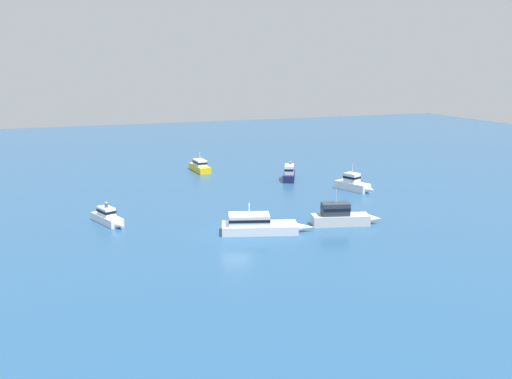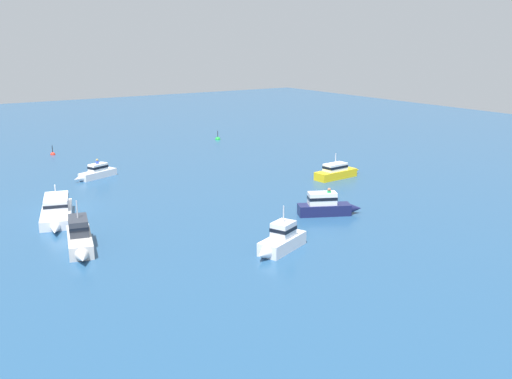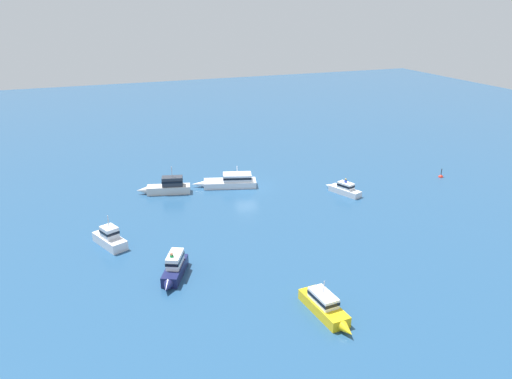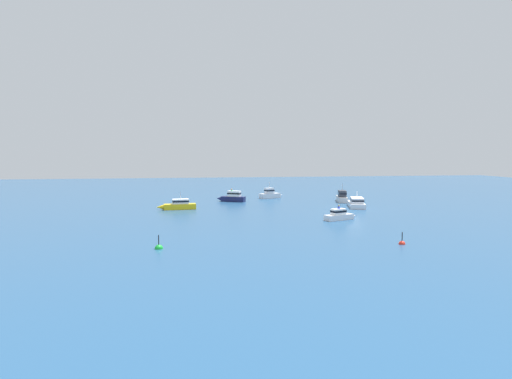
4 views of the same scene
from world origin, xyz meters
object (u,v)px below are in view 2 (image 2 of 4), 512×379
at_px(motor_cruiser, 96,172).
at_px(launch, 80,238).
at_px(channel_buoy, 218,139).
at_px(launch_1, 281,240).
at_px(mooring_buoy, 53,155).
at_px(motor_cruiser_2, 56,210).
at_px(powerboat, 326,205).
at_px(motor_cruiser_1, 337,172).

relative_size(motor_cruiser, launch, 0.78).
bearing_deg(launch, channel_buoy, 152.08).
relative_size(launch_1, mooring_buoy, 3.46).
xyz_separation_m(launch_1, channel_buoy, (-38.45, 17.26, -0.68)).
distance_m(motor_cruiser, launch, 19.89).
relative_size(launch, motor_cruiser_2, 0.80).
relative_size(launch, powerboat, 1.23).
bearing_deg(powerboat, launch, -163.75).
height_order(launch, mooring_buoy, launch).
bearing_deg(powerboat, mooring_buoy, 133.83).
relative_size(motor_cruiser_1, launch, 0.93).
bearing_deg(motor_cruiser, powerboat, 95.34).
relative_size(motor_cruiser_2, launch_1, 1.60).
relative_size(motor_cruiser_2, mooring_buoy, 5.53).
relative_size(launch_1, channel_buoy, 3.12).
height_order(motor_cruiser_2, launch_1, launch_1).
xyz_separation_m(motor_cruiser, powerboat, (21.66, 10.93, 0.18)).
distance_m(channel_buoy, mooring_buoy, 21.35).
height_order(motor_cruiser_2, mooring_buoy, motor_cruiser_2).
bearing_deg(channel_buoy, motor_cruiser_1, -2.47).
bearing_deg(launch, motor_cruiser_1, 115.86).
bearing_deg(launch, motor_cruiser_2, -169.55).
bearing_deg(motor_cruiser_1, motor_cruiser, 141.83).
height_order(motor_cruiser_1, mooring_buoy, motor_cruiser_1).
bearing_deg(motor_cruiser_1, channel_buoy, 82.78).
relative_size(motor_cruiser_1, mooring_buoy, 4.11).
xyz_separation_m(motor_cruiser_1, motor_cruiser_2, (-1.80, -26.38, 0.02)).
distance_m(launch_1, mooring_buoy, 40.26).
bearing_deg(motor_cruiser_1, launch_1, -145.88).
relative_size(motor_cruiser_1, launch_1, 1.19).
distance_m(launch_1, channel_buoy, 42.15).
xyz_separation_m(motor_cruiser, launch_1, (25.98, 3.47, 0.12)).
bearing_deg(motor_cruiser_2, mooring_buoy, -177.04).
xyz_separation_m(launch, mooring_buoy, (-32.61, 6.67, -0.75)).
height_order(launch, powerboat, launch).
height_order(motor_cruiser_1, launch, launch).
distance_m(motor_cruiser_2, mooring_buoy, 25.99).
distance_m(motor_cruiser_2, powerboat, 20.56).
bearing_deg(motor_cruiser_2, channel_buoy, 147.44).
bearing_deg(launch_1, launch, -57.90).
distance_m(motor_cruiser, powerboat, 24.26).
bearing_deg(powerboat, channel_buoy, 99.98).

